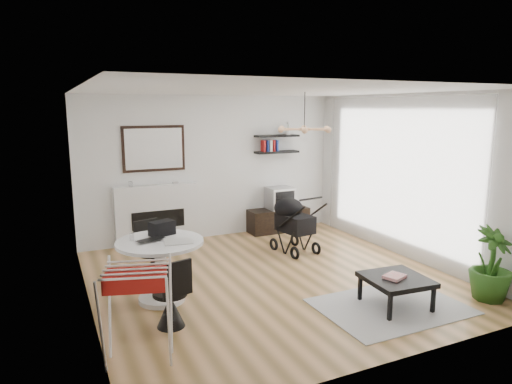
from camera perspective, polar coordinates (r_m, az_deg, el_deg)
name	(u,v)px	position (r m, az deg, el deg)	size (l,w,h in m)	color
floor	(271,278)	(6.82, 1.89, -10.73)	(5.00, 5.00, 0.00)	olive
ceiling	(272,90)	(6.36, 2.03, 12.57)	(5.00, 5.00, 0.00)	white
wall_back	(212,167)	(8.73, -5.50, 3.09)	(5.00, 5.00, 0.00)	white
wall_left	(84,203)	(5.79, -20.70, -1.34)	(5.00, 5.00, 0.00)	white
wall_right	(407,177)	(7.90, 18.36, 1.81)	(5.00, 5.00, 0.00)	white
sheer_curtain	(394,176)	(7.98, 16.85, 1.98)	(0.04, 3.60, 2.60)	white
fireplace	(157,207)	(8.47, -12.28, -1.90)	(1.50, 0.17, 2.16)	white
shelf_lower	(277,152)	(9.11, 2.61, 5.01)	(0.90, 0.25, 0.04)	black
shelf_upper	(277,136)	(9.09, 2.63, 7.02)	(0.90, 0.25, 0.04)	black
pendant_lamp	(304,129)	(6.97, 6.05, 7.81)	(0.90, 0.90, 0.10)	#E2A876
tv_console	(278,220)	(9.26, 2.82, -3.50)	(1.24, 0.43, 0.46)	black
crt_tv	(280,198)	(9.17, 3.02, -0.76)	(0.50, 0.44, 0.44)	#ADACAE
dining_table	(161,261)	(6.02, -11.84, -8.47)	(1.11, 1.11, 0.81)	white
laptop	(153,241)	(5.89, -12.78, -5.99)	(0.36, 0.23, 0.03)	black
black_bag	(162,228)	(6.16, -11.68, -4.43)	(0.31, 0.19, 0.19)	black
newspaper	(178,242)	(5.83, -9.70, -6.13)	(0.35, 0.28, 0.01)	white
drinking_glass	(132,237)	(6.00, -15.27, -5.46)	(0.06, 0.06, 0.09)	white
chair_far	(153,262)	(6.80, -12.74, -8.57)	(0.45, 0.47, 0.88)	black
chair_near	(171,305)	(5.41, -10.55, -13.76)	(0.42, 0.43, 0.83)	black
drying_rack	(138,313)	(4.71, -14.54, -14.40)	(0.80, 0.77, 0.98)	white
stroller	(293,226)	(7.96, 4.64, -4.28)	(0.64, 0.89, 1.04)	black
rug	(390,306)	(6.15, 16.46, -13.55)	(1.80, 1.30, 0.01)	#AAAAAA
coffee_table	(396,280)	(6.06, 17.12, -10.52)	(0.79, 0.79, 0.38)	black
magazines	(395,276)	(6.00, 16.93, -10.06)	(0.26, 0.20, 0.04)	#E3383D
potted_plant	(492,264)	(6.69, 27.36, -8.00)	(0.54, 0.54, 0.96)	#285618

